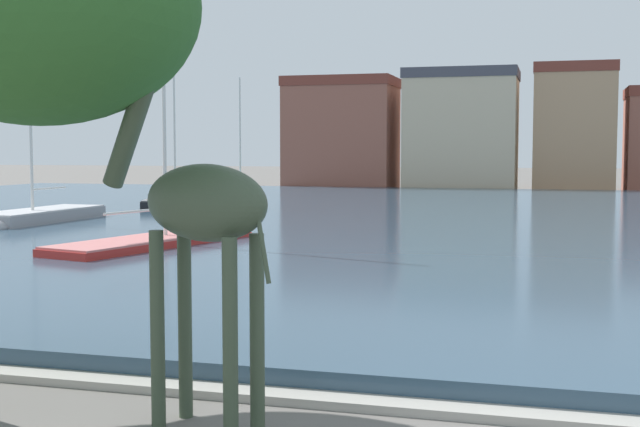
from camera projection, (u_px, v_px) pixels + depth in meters
harbor_water at (454, 220)px, 37.73m from camera, size 79.05×54.08×0.37m
quay_edge_coping at (225, 392)px, 11.53m from camera, size 79.05×0.50×0.12m
giraffe_statue at (196, 211)px, 9.98m from camera, size 2.87×1.54×5.19m
sailboat_black at (176, 203)px, 45.90m from camera, size 4.90×9.24×9.65m
sailboat_green at (241, 194)px, 56.44m from camera, size 3.69×7.38×8.10m
sailboat_grey at (30, 221)px, 34.26m from camera, size 2.40×7.55×7.69m
sailboat_red at (170, 243)px, 26.89m from camera, size 4.06×9.07×9.02m
townhouse_narrow_midrow at (342, 134)px, 69.84m from camera, size 8.94×6.26×9.26m
townhouse_tall_gabled at (462, 130)px, 67.59m from camera, size 8.86×6.74×9.68m
townhouse_end_terrace at (574, 128)px, 65.88m from camera, size 6.22×5.58×9.98m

